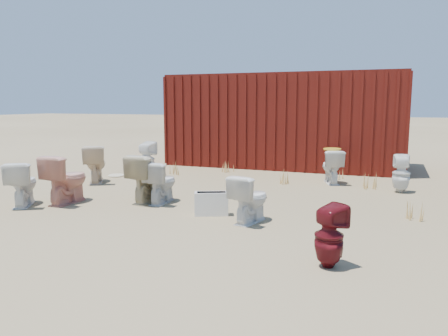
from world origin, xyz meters
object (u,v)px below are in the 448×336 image
(toilet_front_maroon, at_px, (329,236))
(shipping_container, at_px, (286,121))
(toilet_back_beige_left, at_px, (95,164))
(toilet_back_beige_right, at_px, (149,178))
(toilet_front_a, at_px, (22,184))
(toilet_back_e, at_px, (401,174))
(toilet_front_c, at_px, (161,182))
(toilet_back_a, at_px, (147,160))
(loose_tank, at_px, (211,204))
(toilet_front_pink, at_px, (66,179))
(toilet_front_e, at_px, (250,199))
(toilet_back_yellowlid, at_px, (332,167))

(toilet_front_maroon, bearing_deg, shipping_container, -37.47)
(toilet_back_beige_left, distance_m, toilet_back_beige_right, 2.33)
(toilet_front_a, xyz_separation_m, toilet_back_e, (5.77, 3.37, -0.01))
(toilet_front_a, relative_size, toilet_back_e, 1.02)
(toilet_front_c, bearing_deg, toilet_back_beige_left, -29.93)
(toilet_front_maroon, bearing_deg, toilet_back_a, -5.59)
(toilet_back_beige_right, bearing_deg, loose_tank, 167.31)
(toilet_front_pink, distance_m, toilet_front_e, 3.23)
(toilet_back_beige_right, bearing_deg, toilet_front_pink, 30.38)
(shipping_container, relative_size, toilet_back_beige_left, 7.56)
(toilet_front_c, bearing_deg, toilet_back_beige_right, 1.17)
(toilet_front_c, relative_size, toilet_back_beige_left, 0.89)
(toilet_front_maroon, relative_size, toilet_back_beige_left, 0.83)
(toilet_front_maroon, relative_size, loose_tank, 1.31)
(toilet_front_e, relative_size, toilet_back_yellowlid, 0.96)
(shipping_container, distance_m, toilet_front_e, 5.99)
(toilet_front_pink, bearing_deg, shipping_container, -111.74)
(shipping_container, height_order, loose_tank, shipping_container)
(toilet_front_a, bearing_deg, toilet_back_a, -129.24)
(toilet_back_beige_left, bearing_deg, toilet_back_a, -158.60)
(toilet_front_c, height_order, toilet_back_beige_right, toilet_back_beige_right)
(toilet_back_a, bearing_deg, toilet_back_beige_right, 127.18)
(toilet_front_a, height_order, toilet_back_e, toilet_front_a)
(toilet_front_c, bearing_deg, toilet_front_maroon, 144.89)
(toilet_back_e, bearing_deg, toilet_back_beige_left, 7.86)
(shipping_container, relative_size, toilet_front_c, 8.53)
(toilet_front_maroon, xyz_separation_m, toilet_back_beige_right, (-3.26, 1.94, 0.08))
(toilet_back_beige_left, distance_m, toilet_back_e, 6.11)
(toilet_back_a, distance_m, toilet_back_yellowlid, 4.04)
(toilet_front_a, height_order, toilet_back_yellowlid, toilet_front_a)
(toilet_back_yellowlid, bearing_deg, toilet_back_beige_left, 0.34)
(toilet_front_c, xyz_separation_m, loose_tank, (1.10, -0.45, -0.18))
(loose_tank, bearing_deg, toilet_front_a, 166.48)
(shipping_container, distance_m, toilet_front_maroon, 7.56)
(toilet_front_maroon, bearing_deg, toilet_front_c, 3.10)
(toilet_back_beige_left, relative_size, loose_tank, 1.59)
(toilet_back_a, height_order, toilet_back_beige_left, toilet_back_a)
(toilet_front_pink, bearing_deg, toilet_back_beige_left, -66.32)
(toilet_back_e, bearing_deg, toilet_back_a, -0.46)
(toilet_front_c, relative_size, toilet_back_yellowlid, 1.00)
(toilet_front_c, bearing_deg, loose_tank, 155.55)
(shipping_container, bearing_deg, toilet_back_beige_left, -127.39)
(toilet_front_e, relative_size, toilet_back_beige_right, 0.83)
(toilet_back_yellowlid, bearing_deg, toilet_front_c, 30.07)
(toilet_back_yellowlid, distance_m, loose_tank, 3.58)
(toilet_front_c, relative_size, toilet_front_e, 1.03)
(toilet_back_beige_right, bearing_deg, shipping_container, -96.43)
(shipping_container, bearing_deg, toilet_front_a, -114.85)
(toilet_front_c, bearing_deg, toilet_back_a, -55.89)
(toilet_front_e, bearing_deg, toilet_back_a, -25.27)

